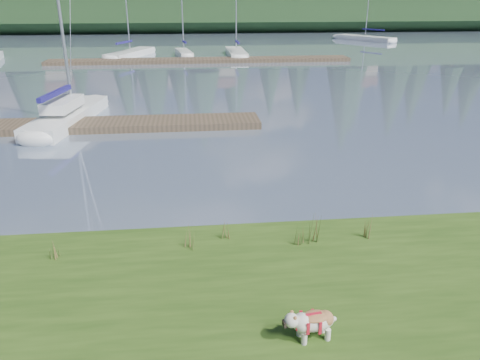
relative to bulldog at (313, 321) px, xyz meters
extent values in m
plane|color=slate|center=(-2.76, 35.61, -0.68)|extent=(200.00, 200.00, 0.00)
cube|color=black|center=(-2.76, 78.61, 1.82)|extent=(200.00, 20.00, 5.00)
cylinder|color=silver|center=(-0.16, -0.12, -0.23)|extent=(0.10, 0.10, 0.20)
cylinder|color=silver|center=(-0.19, 0.08, -0.23)|extent=(0.10, 0.10, 0.20)
cylinder|color=silver|center=(0.24, -0.07, -0.23)|extent=(0.10, 0.10, 0.20)
cylinder|color=silver|center=(0.21, 0.13, -0.23)|extent=(0.10, 0.10, 0.20)
ellipsoid|color=silver|center=(0.04, 0.00, -0.02)|extent=(0.70, 0.42, 0.31)
ellipsoid|color=#A46B3D|center=(0.04, 0.00, 0.08)|extent=(0.50, 0.37, 0.11)
ellipsoid|color=silver|center=(-0.36, -0.05, 0.08)|extent=(0.26, 0.27, 0.23)
cube|color=black|center=(-0.46, -0.06, 0.04)|extent=(0.08, 0.12, 0.09)
cube|color=white|center=(-7.37, 15.68, -0.46)|extent=(2.57, 6.93, 0.70)
ellipsoid|color=white|center=(-6.84, 19.03, -0.46)|extent=(1.75, 2.05, 0.70)
cube|color=navy|center=(-7.52, 14.69, 0.87)|extent=(0.67, 3.07, 0.20)
cube|color=white|center=(-7.43, 15.30, 0.27)|extent=(1.45, 2.60, 0.45)
cube|color=#4C3D2C|center=(-6.76, 14.61, -0.53)|extent=(16.00, 2.00, 0.30)
cube|color=#4C3D2C|center=(-0.76, 35.61, -0.53)|extent=(26.00, 2.20, 0.30)
cube|color=white|center=(-7.21, 39.99, -0.46)|extent=(4.17, 7.40, 0.70)
ellipsoid|color=white|center=(-5.90, 43.39, -0.46)|extent=(2.20, 2.43, 0.70)
cube|color=navy|center=(-7.57, 39.06, 0.72)|extent=(1.23, 2.78, 0.20)
cube|color=white|center=(-2.22, 39.52, -0.46)|extent=(1.79, 5.03, 0.70)
ellipsoid|color=white|center=(-2.56, 41.96, -0.46)|extent=(1.25, 1.48, 0.70)
cylinder|color=silver|center=(-2.22, 39.52, 4.00)|extent=(0.12, 0.12, 7.75)
cube|color=navy|center=(-2.12, 38.86, 0.72)|extent=(0.47, 1.97, 0.20)
cube|color=white|center=(2.70, 39.29, -0.46)|extent=(1.58, 6.87, 0.70)
ellipsoid|color=white|center=(2.71, 42.72, -0.46)|extent=(1.50, 1.88, 0.70)
cube|color=navy|center=(2.70, 38.35, 0.72)|extent=(0.21, 2.73, 0.20)
cube|color=white|center=(20.39, 53.31, -0.46)|extent=(5.90, 7.66, 0.70)
ellipsoid|color=white|center=(18.20, 56.64, -0.46)|extent=(2.65, 2.78, 0.70)
cube|color=navy|center=(20.99, 52.40, 0.72)|extent=(1.91, 2.76, 0.20)
cone|color=#475B23|center=(-1.97, 3.09, -0.04)|extent=(0.03, 0.03, 0.57)
cone|color=brown|center=(-1.86, 3.02, -0.10)|extent=(0.03, 0.03, 0.45)
cone|color=#475B23|center=(-1.91, 3.12, -0.02)|extent=(0.03, 0.03, 0.62)
cone|color=brown|center=(-1.83, 3.06, -0.13)|extent=(0.03, 0.03, 0.40)
cone|color=#475B23|center=(-1.95, 3.01, -0.07)|extent=(0.03, 0.03, 0.51)
cone|color=#475B23|center=(-1.16, 3.49, -0.07)|extent=(0.03, 0.03, 0.52)
cone|color=brown|center=(-1.05, 3.42, -0.12)|extent=(0.03, 0.03, 0.42)
cone|color=#475B23|center=(-1.10, 3.52, -0.04)|extent=(0.03, 0.03, 0.57)
cone|color=brown|center=(-1.02, 3.46, -0.15)|extent=(0.03, 0.03, 0.36)
cone|color=#475B23|center=(-1.14, 3.41, -0.09)|extent=(0.03, 0.03, 0.47)
cone|color=#475B23|center=(0.76, 3.04, 0.02)|extent=(0.03, 0.03, 0.70)
cone|color=brown|center=(0.87, 2.97, -0.05)|extent=(0.03, 0.03, 0.56)
cone|color=#475B23|center=(0.82, 3.07, 0.06)|extent=(0.03, 0.03, 0.77)
cone|color=brown|center=(0.90, 3.01, -0.08)|extent=(0.03, 0.03, 0.49)
cone|color=#475B23|center=(0.78, 2.96, -0.01)|extent=(0.03, 0.03, 0.63)
cone|color=#475B23|center=(-4.77, 2.99, -0.09)|extent=(0.03, 0.03, 0.47)
cone|color=brown|center=(-4.66, 2.92, -0.14)|extent=(0.03, 0.03, 0.37)
cone|color=#475B23|center=(-4.71, 3.02, -0.07)|extent=(0.03, 0.03, 0.51)
cone|color=brown|center=(-4.63, 2.96, -0.16)|extent=(0.03, 0.03, 0.33)
cone|color=#475B23|center=(-4.75, 2.91, -0.12)|extent=(0.03, 0.03, 0.42)
cone|color=#475B23|center=(0.42, 3.00, -0.10)|extent=(0.03, 0.03, 0.46)
cone|color=brown|center=(0.53, 2.93, -0.15)|extent=(0.03, 0.03, 0.37)
cone|color=#475B23|center=(0.48, 3.03, -0.08)|extent=(0.03, 0.03, 0.50)
cone|color=brown|center=(0.56, 2.97, -0.17)|extent=(0.03, 0.03, 0.32)
cone|color=#475B23|center=(0.44, 2.92, -0.12)|extent=(0.03, 0.03, 0.41)
cone|color=#475B23|center=(2.06, 3.12, -0.06)|extent=(0.03, 0.03, 0.54)
cone|color=brown|center=(2.17, 3.05, -0.11)|extent=(0.03, 0.03, 0.43)
cone|color=#475B23|center=(2.12, 3.15, -0.03)|extent=(0.03, 0.03, 0.59)
cone|color=brown|center=(2.20, 3.09, -0.14)|extent=(0.03, 0.03, 0.38)
cone|color=#475B23|center=(2.08, 3.04, -0.09)|extent=(0.03, 0.03, 0.49)
cube|color=#33281C|center=(-2.76, 4.01, -0.61)|extent=(60.00, 0.50, 0.14)
camera|label=1|loc=(-1.79, -5.89, 4.82)|focal=35.00mm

